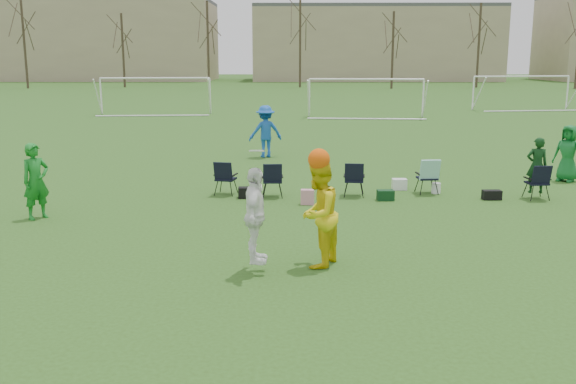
{
  "coord_description": "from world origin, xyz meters",
  "views": [
    {
      "loc": [
        -0.51,
        -9.68,
        3.87
      ],
      "look_at": [
        -0.66,
        2.62,
        1.25
      ],
      "focal_mm": 40.0,
      "sensor_mm": 36.0,
      "label": 1
    }
  ],
  "objects_px": {
    "goal_left": "(155,85)",
    "goal_mid": "(366,87)",
    "center_contest": "(298,213)",
    "fielder_green_near": "(36,181)",
    "fielder_green_far": "(568,153)",
    "goal_right": "(521,83)",
    "fielder_blue": "(265,131)"
  },
  "relations": [
    {
      "from": "fielder_blue",
      "to": "center_contest",
      "type": "distance_m",
      "value": 13.43
    },
    {
      "from": "fielder_blue",
      "to": "center_contest",
      "type": "relative_size",
      "value": 0.88
    },
    {
      "from": "center_contest",
      "to": "goal_left",
      "type": "bearing_deg",
      "value": 106.44
    },
    {
      "from": "fielder_green_far",
      "to": "goal_right",
      "type": "distance_m",
      "value": 28.91
    },
    {
      "from": "fielder_green_near",
      "to": "fielder_blue",
      "type": "distance_m",
      "value": 10.96
    },
    {
      "from": "fielder_green_near",
      "to": "goal_right",
      "type": "relative_size",
      "value": 0.25
    },
    {
      "from": "fielder_green_near",
      "to": "goal_mid",
      "type": "bearing_deg",
      "value": 18.19
    },
    {
      "from": "fielder_green_far",
      "to": "goal_left",
      "type": "bearing_deg",
      "value": 171.67
    },
    {
      "from": "goal_left",
      "to": "goal_mid",
      "type": "relative_size",
      "value": 1.0
    },
    {
      "from": "center_contest",
      "to": "goal_left",
      "type": "distance_m",
      "value": 33.7
    },
    {
      "from": "fielder_green_far",
      "to": "goal_mid",
      "type": "relative_size",
      "value": 0.24
    },
    {
      "from": "fielder_green_near",
      "to": "fielder_blue",
      "type": "xyz_separation_m",
      "value": [
        5.07,
        9.72,
        0.08
      ]
    },
    {
      "from": "fielder_green_near",
      "to": "goal_left",
      "type": "xyz_separation_m",
      "value": [
        -3.25,
        28.66,
        1.0
      ]
    },
    {
      "from": "fielder_green_far",
      "to": "goal_right",
      "type": "relative_size",
      "value": 0.24
    },
    {
      "from": "center_contest",
      "to": "goal_mid",
      "type": "relative_size",
      "value": 0.31
    },
    {
      "from": "center_contest",
      "to": "goal_left",
      "type": "height_order",
      "value": "goal_left"
    },
    {
      "from": "fielder_green_far",
      "to": "center_contest",
      "type": "xyz_separation_m",
      "value": [
        -8.46,
        -8.55,
        0.16
      ]
    },
    {
      "from": "fielder_blue",
      "to": "goal_mid",
      "type": "height_order",
      "value": "goal_mid"
    },
    {
      "from": "fielder_green_near",
      "to": "goal_mid",
      "type": "height_order",
      "value": "goal_mid"
    },
    {
      "from": "fielder_green_near",
      "to": "goal_mid",
      "type": "distance_m",
      "value": 28.77
    },
    {
      "from": "fielder_blue",
      "to": "goal_right",
      "type": "distance_m",
      "value": 28.98
    },
    {
      "from": "fielder_green_far",
      "to": "goal_left",
      "type": "distance_m",
      "value": 29.82
    },
    {
      "from": "center_contest",
      "to": "goal_mid",
      "type": "xyz_separation_m",
      "value": [
        4.47,
        30.31,
        0.87
      ]
    },
    {
      "from": "center_contest",
      "to": "goal_right",
      "type": "bearing_deg",
      "value": 65.6
    },
    {
      "from": "goal_mid",
      "to": "fielder_green_near",
      "type": "bearing_deg",
      "value": -107.97
    },
    {
      "from": "goal_right",
      "to": "fielder_blue",
      "type": "bearing_deg",
      "value": -135.64
    },
    {
      "from": "fielder_green_far",
      "to": "center_contest",
      "type": "bearing_deg",
      "value": -90.18
    },
    {
      "from": "fielder_green_far",
      "to": "goal_left",
      "type": "relative_size",
      "value": 0.24
    },
    {
      "from": "fielder_blue",
      "to": "goal_right",
      "type": "xyz_separation_m",
      "value": [
        17.69,
        22.94,
        0.92
      ]
    },
    {
      "from": "fielder_blue",
      "to": "goal_left",
      "type": "bearing_deg",
      "value": -83.38
    },
    {
      "from": "fielder_blue",
      "to": "goal_right",
      "type": "height_order",
      "value": "goal_right"
    },
    {
      "from": "center_contest",
      "to": "goal_right",
      "type": "xyz_separation_m",
      "value": [
        16.47,
        36.31,
        0.87
      ]
    }
  ]
}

